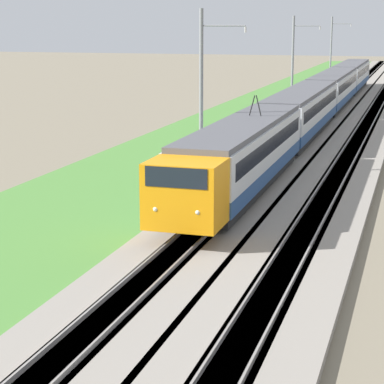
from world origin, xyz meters
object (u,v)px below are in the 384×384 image
object	(u,v)px
catenary_mast_mid	(202,94)
passenger_train	(320,97)
catenary_mast_far	(293,65)
catenary_mast_distant	(331,52)

from	to	relation	value
catenary_mast_mid	passenger_train	bearing A→B (deg)	-6.56
catenary_mast_mid	catenary_mast_far	distance (m)	29.93
passenger_train	catenary_mast_far	xyz separation A→B (m)	(3.61, 3.02, 2.48)
catenary_mast_far	catenary_mast_distant	distance (m)	29.93
passenger_train	catenary_mast_distant	bearing A→B (deg)	-174.85
passenger_train	catenary_mast_mid	xyz separation A→B (m)	(-26.32, 3.03, 2.55)
passenger_train	catenary_mast_distant	size ratio (longest dim) A/B	8.56
passenger_train	catenary_mast_far	distance (m)	5.32
catenary_mast_mid	catenary_mast_distant	distance (m)	59.86
catenary_mast_distant	catenary_mast_far	bearing A→B (deg)	-180.00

